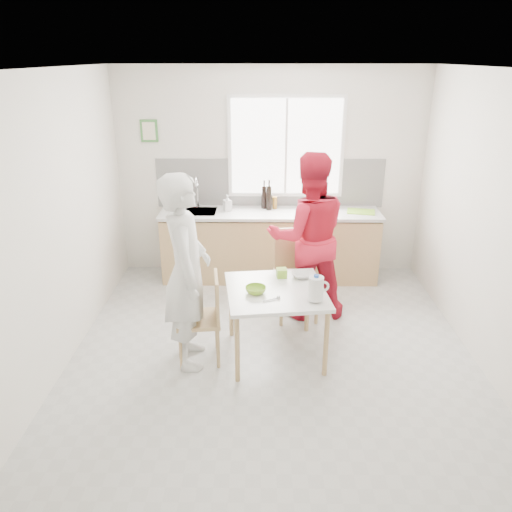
{
  "coord_description": "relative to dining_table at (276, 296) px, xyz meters",
  "views": [
    {
      "loc": [
        -0.12,
        -4.24,
        2.8
      ],
      "look_at": [
        -0.16,
        0.2,
        1.01
      ],
      "focal_mm": 35.0,
      "sensor_mm": 36.0,
      "label": 1
    }
  ],
  "objects": [
    {
      "name": "ground",
      "position": [
        -0.03,
        -0.07,
        -0.64
      ],
      "size": [
        4.5,
        4.5,
        0.0
      ],
      "primitive_type": "plane",
      "color": "#B7B7B2",
      "rests_on": "ground"
    },
    {
      "name": "person_red",
      "position": [
        0.37,
        0.87,
        0.3
      ],
      "size": [
        0.99,
        0.82,
        1.87
      ],
      "primitive_type": "imported",
      "rotation": [
        0.0,
        0.0,
        3.27
      ],
      "color": "red",
      "rests_on": "ground"
    },
    {
      "name": "bowl_white",
      "position": [
        0.27,
        0.29,
        0.1
      ],
      "size": [
        0.23,
        0.23,
        0.05
      ],
      "primitive_type": "imported",
      "rotation": [
        0.0,
        0.0,
        0.12
      ],
      "color": "silver",
      "rests_on": "dining_table"
    },
    {
      "name": "spoon",
      "position": [
        -0.05,
        -0.23,
        0.08
      ],
      "size": [
        0.15,
        0.08,
        0.01
      ],
      "primitive_type": "cylinder",
      "rotation": [
        0.0,
        1.57,
        0.47
      ],
      "color": "#A5A5AA",
      "rests_on": "dining_table"
    },
    {
      "name": "dining_table",
      "position": [
        0.0,
        0.0,
        0.0
      ],
      "size": [
        1.04,
        1.04,
        0.72
      ],
      "rotation": [
        0.0,
        0.0,
        0.12
      ],
      "color": "white",
      "rests_on": "ground"
    },
    {
      "name": "green_box",
      "position": [
        0.06,
        0.29,
        0.12
      ],
      "size": [
        0.11,
        0.11,
        0.09
      ],
      "primitive_type": "cube",
      "rotation": [
        0.0,
        0.0,
        0.12
      ],
      "color": "#82BB2B",
      "rests_on": "dining_table"
    },
    {
      "name": "chair_far",
      "position": [
        0.25,
        0.86,
        -0.09
      ],
      "size": [
        0.52,
        0.52,
        1.0
      ],
      "rotation": [
        0.0,
        0.0,
        0.12
      ],
      "color": "tan",
      "rests_on": "ground"
    },
    {
      "name": "wine_bottle_b",
      "position": [
        -0.11,
        2.04,
        0.43
      ],
      "size": [
        0.07,
        0.07,
        0.3
      ],
      "primitive_type": "cylinder",
      "color": "black",
      "rests_on": "kitchen_counter"
    },
    {
      "name": "soap_bottle",
      "position": [
        -0.58,
        1.93,
        0.38
      ],
      "size": [
        0.12,
        0.13,
        0.21
      ],
      "primitive_type": "imported",
      "rotation": [
        0.0,
        0.0,
        0.42
      ],
      "color": "#999999",
      "rests_on": "kitchen_counter"
    },
    {
      "name": "milk_jug",
      "position": [
        0.36,
        -0.24,
        0.21
      ],
      "size": [
        0.19,
        0.14,
        0.24
      ],
      "rotation": [
        0.0,
        0.0,
        0.12
      ],
      "color": "white",
      "rests_on": "dining_table"
    },
    {
      "name": "room_shell",
      "position": [
        -0.03,
        -0.07,
        1.0
      ],
      "size": [
        4.5,
        4.5,
        4.5
      ],
      "color": "silver",
      "rests_on": "ground"
    },
    {
      "name": "picture_frame",
      "position": [
        -1.58,
        2.17,
        1.26
      ],
      "size": [
        0.22,
        0.03,
        0.28
      ],
      "color": "#3E7E39",
      "rests_on": "room_shell"
    },
    {
      "name": "chair_left",
      "position": [
        -0.68,
        -0.08,
        -0.16
      ],
      "size": [
        0.46,
        0.46,
        0.88
      ],
      "rotation": [
        0.0,
        0.0,
        -1.45
      ],
      "color": "tan",
      "rests_on": "ground"
    },
    {
      "name": "person_white",
      "position": [
        -0.83,
        -0.1,
        0.29
      ],
      "size": [
        0.53,
        0.73,
        1.87
      ],
      "primitive_type": "imported",
      "rotation": [
        0.0,
        0.0,
        1.69
      ],
      "color": "silver",
      "rests_on": "ground"
    },
    {
      "name": "wine_bottle_a",
      "position": [
        -0.04,
        1.97,
        0.44
      ],
      "size": [
        0.07,
        0.07,
        0.32
      ],
      "primitive_type": "cylinder",
      "color": "black",
      "rests_on": "kitchen_counter"
    },
    {
      "name": "bowl_green",
      "position": [
        -0.19,
        -0.07,
        0.1
      ],
      "size": [
        0.22,
        0.22,
        0.06
      ],
      "primitive_type": "imported",
      "rotation": [
        0.0,
        0.0,
        0.12
      ],
      "color": "#80B329",
      "rests_on": "dining_table"
    },
    {
      "name": "window",
      "position": [
        0.17,
        2.16,
        1.06
      ],
      "size": [
        1.5,
        0.06,
        1.3
      ],
      "color": "white",
      "rests_on": "room_shell"
    },
    {
      "name": "cutting_board",
      "position": [
        1.14,
        1.88,
        0.28
      ],
      "size": [
        0.39,
        0.32,
        0.01
      ],
      "primitive_type": "cube",
      "rotation": [
        0.0,
        0.0,
        -0.2
      ],
      "color": "#8ED431",
      "rests_on": "kitchen_counter"
    },
    {
      "name": "jar_amber",
      "position": [
        0.03,
        2.02,
        0.36
      ],
      "size": [
        0.06,
        0.06,
        0.16
      ],
      "primitive_type": "cylinder",
      "color": "#8D611E",
      "rests_on": "kitchen_counter"
    },
    {
      "name": "kitchen_counter",
      "position": [
        -0.03,
        1.88,
        -0.22
      ],
      "size": [
        2.84,
        0.64,
        1.37
      ],
      "color": "tan",
      "rests_on": "ground"
    },
    {
      "name": "backsplash",
      "position": [
        -0.03,
        2.17,
        0.58
      ],
      "size": [
        3.0,
        0.02,
        0.65
      ],
      "primitive_type": "cube",
      "color": "white",
      "rests_on": "room_shell"
    }
  ]
}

